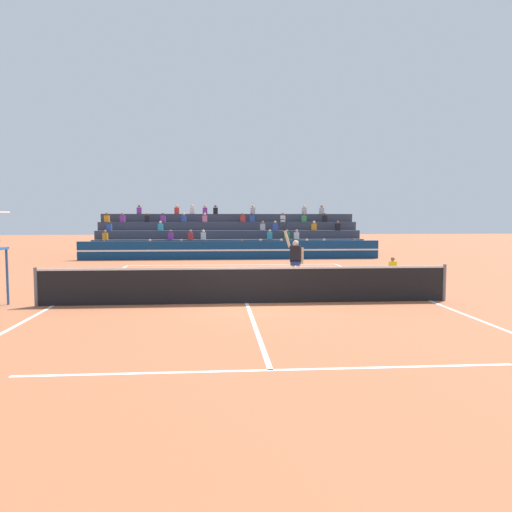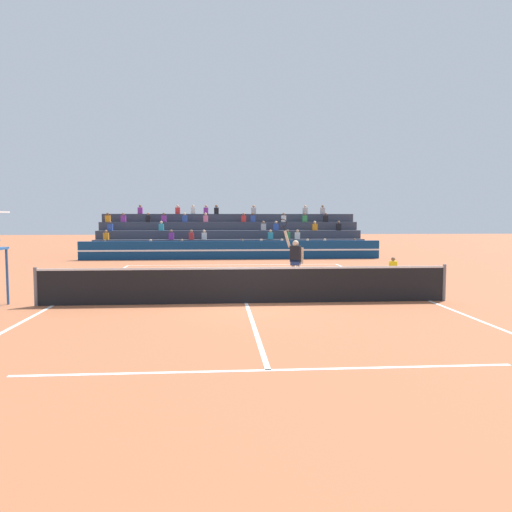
{
  "view_description": "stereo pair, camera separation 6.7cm",
  "coord_description": "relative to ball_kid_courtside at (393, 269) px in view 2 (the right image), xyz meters",
  "views": [
    {
      "loc": [
        -0.87,
        -14.36,
        2.49
      ],
      "look_at": [
        0.56,
        3.66,
        1.1
      ],
      "focal_mm": 35.0,
      "sensor_mm": 36.0,
      "label": 1
    },
    {
      "loc": [
        -0.8,
        -14.37,
        2.49
      ],
      "look_at": [
        0.56,
        3.66,
        1.1
      ],
      "focal_mm": 35.0,
      "sensor_mm": 36.0,
      "label": 2
    }
  ],
  "objects": [
    {
      "name": "tennis_net",
      "position": [
        -6.51,
        -5.95,
        0.21
      ],
      "size": [
        12.0,
        0.1,
        1.1
      ],
      "color": "slate",
      "rests_on": "ground"
    },
    {
      "name": "bleacher_stand",
      "position": [
        -6.51,
        13.32,
        0.69
      ],
      "size": [
        17.3,
        4.75,
        3.38
      ],
      "color": "#383D4C",
      "rests_on": "ground"
    },
    {
      "name": "tennis_ball",
      "position": [
        -4.34,
        2.47,
        -0.3
      ],
      "size": [
        0.07,
        0.07,
        0.07
      ],
      "primitive_type": "sphere",
      "color": "#C6DB33",
      "rests_on": "ground"
    },
    {
      "name": "tennis_player",
      "position": [
        -4.65,
        -3.17,
        0.66
      ],
      "size": [
        0.87,
        0.56,
        2.49
      ],
      "color": "beige",
      "rests_on": "ground"
    },
    {
      "name": "sponsor_banner_wall",
      "position": [
        -6.51,
        9.52,
        0.22
      ],
      "size": [
        18.0,
        0.26,
        1.1
      ],
      "color": "navy",
      "rests_on": "ground"
    },
    {
      "name": "ball_kid_courtside",
      "position": [
        0.0,
        0.0,
        0.0
      ],
      "size": [
        0.3,
        0.36,
        0.84
      ],
      "color": "black",
      "rests_on": "ground"
    },
    {
      "name": "court_lines",
      "position": [
        -6.51,
        -5.95,
        -0.33
      ],
      "size": [
        11.1,
        23.9,
        0.01
      ],
      "color": "white",
      "rests_on": "ground"
    },
    {
      "name": "ground_plane",
      "position": [
        -6.51,
        -5.95,
        -0.33
      ],
      "size": [
        120.0,
        120.0,
        0.0
      ],
      "primitive_type": "plane",
      "color": "#AD603D"
    }
  ]
}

